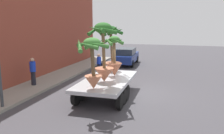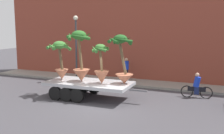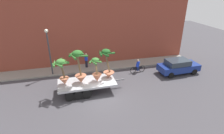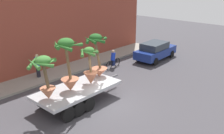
{
  "view_description": "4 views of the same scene",
  "coord_description": "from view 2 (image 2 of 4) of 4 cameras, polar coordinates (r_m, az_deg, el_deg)",
  "views": [
    {
      "loc": [
        -12.88,
        -2.54,
        4.0
      ],
      "look_at": [
        0.17,
        1.39,
        1.39
      ],
      "focal_mm": 37.65,
      "sensor_mm": 36.0,
      "label": 1
    },
    {
      "loc": [
        6.21,
        -12.82,
        4.36
      ],
      "look_at": [
        0.21,
        1.28,
        1.95
      ],
      "focal_mm": 44.08,
      "sensor_mm": 36.0,
      "label": 2
    },
    {
      "loc": [
        -2.45,
        -12.85,
        8.84
      ],
      "look_at": [
        1.33,
        2.3,
        1.67
      ],
      "focal_mm": 28.79,
      "sensor_mm": 36.0,
      "label": 3
    },
    {
      "loc": [
        -9.59,
        -9.09,
        6.93
      ],
      "look_at": [
        1.82,
        1.37,
        1.4
      ],
      "focal_mm": 40.43,
      "sensor_mm": 36.0,
      "label": 4
    }
  ],
  "objects": [
    {
      "name": "building_facade",
      "position": [
        21.53,
        6.35,
        8.25
      ],
      "size": [
        24.0,
        1.2,
        8.25
      ],
      "primitive_type": "cube",
      "color": "brown",
      "rests_on": "ground"
    },
    {
      "name": "pedestrian_near_gate",
      "position": [
        20.53,
        2.99,
        -0.38
      ],
      "size": [
        0.36,
        0.36,
        1.71
      ],
      "color": "black",
      "rests_on": "sidewalk"
    },
    {
      "name": "potted_palm_middle",
      "position": [
        17.09,
        -10.65,
        1.85
      ],
      "size": [
        1.48,
        1.62,
        2.36
      ],
      "color": "#C17251",
      "rests_on": "flatbed_trailer"
    },
    {
      "name": "flatbed_trailer",
      "position": [
        16.43,
        -5.55,
        -3.8
      ],
      "size": [
        6.07,
        2.49,
        0.98
      ],
      "color": "#B7BABF",
      "rests_on": "ground"
    },
    {
      "name": "potted_palm_rear",
      "position": [
        16.28,
        -6.63,
        2.17
      ],
      "size": [
        1.67,
        1.67,
        3.01
      ],
      "color": "#B26647",
      "rests_on": "flatbed_trailer"
    },
    {
      "name": "potted_palm_front",
      "position": [
        15.53,
        2.16,
        1.45
      ],
      "size": [
        1.53,
        1.48,
        2.8
      ],
      "color": "#B26647",
      "rests_on": "flatbed_trailer"
    },
    {
      "name": "cyclist",
      "position": [
        17.12,
        17.17,
        -3.93
      ],
      "size": [
        1.84,
        0.38,
        1.54
      ],
      "color": "black",
      "rests_on": "ground"
    },
    {
      "name": "ground_plane",
      "position": [
        14.9,
        -2.71,
        -8.1
      ],
      "size": [
        60.0,
        60.0,
        0.0
      ],
      "primitive_type": "plane",
      "color": "#423F44"
    },
    {
      "name": "sidewalk",
      "position": [
        20.37,
        4.77,
        -3.25
      ],
      "size": [
        24.0,
        2.2,
        0.15
      ],
      "primitive_type": "cube",
      "color": "gray",
      "rests_on": "ground"
    },
    {
      "name": "potted_palm_extra",
      "position": [
        15.57,
        -2.26,
        0.06
      ],
      "size": [
        1.12,
        1.2,
        2.27
      ],
      "color": "#B26647",
      "rests_on": "flatbed_trailer"
    },
    {
      "name": "street_lamp",
      "position": [
        21.06,
        -7.47,
        5.78
      ],
      "size": [
        0.36,
        0.36,
        4.83
      ],
      "color": "#383D42",
      "rests_on": "sidewalk"
    }
  ]
}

